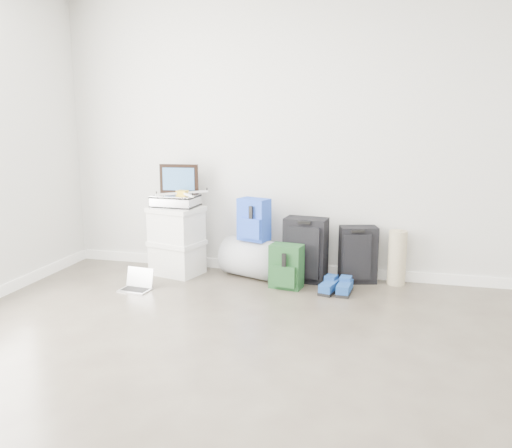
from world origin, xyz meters
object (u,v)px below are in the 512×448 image
(laptop, at_px, (137,285))
(large_suitcase, at_px, (306,250))
(duffel_bag, at_px, (254,258))
(briefcase, at_px, (176,201))
(carry_on, at_px, (358,255))
(boxes_stack, at_px, (177,240))

(laptop, bearing_deg, large_suitcase, 29.87)
(duffel_bag, bearing_deg, laptop, -124.52)
(briefcase, distance_m, duffel_bag, 0.95)
(duffel_bag, relative_size, large_suitcase, 1.00)
(carry_on, relative_size, laptop, 1.88)
(briefcase, xyz_separation_m, laptop, (-0.16, -0.56, -0.69))
(boxes_stack, height_order, laptop, boxes_stack)
(duffel_bag, height_order, large_suitcase, large_suitcase)
(boxes_stack, distance_m, duffel_bag, 0.79)
(briefcase, distance_m, large_suitcase, 1.35)
(duffel_bag, bearing_deg, briefcase, -153.30)
(briefcase, xyz_separation_m, large_suitcase, (1.27, 0.08, -0.43))
(boxes_stack, bearing_deg, large_suitcase, 19.03)
(laptop, bearing_deg, briefcase, 79.55)
(duffel_bag, bearing_deg, carry_on, 26.78)
(briefcase, relative_size, carry_on, 0.77)
(boxes_stack, xyz_separation_m, large_suitcase, (1.27, 0.08, -0.04))
(briefcase, bearing_deg, laptop, -103.62)
(boxes_stack, height_order, duffel_bag, boxes_stack)
(boxes_stack, bearing_deg, duffel_bag, 20.63)
(duffel_bag, xyz_separation_m, laptop, (-0.94, -0.63, -0.14))
(carry_on, distance_m, laptop, 2.07)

